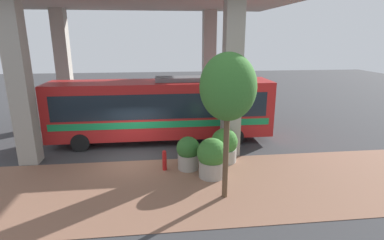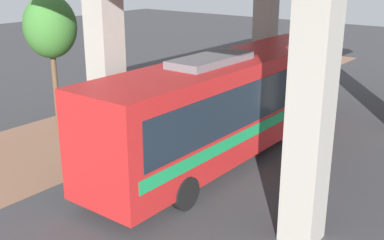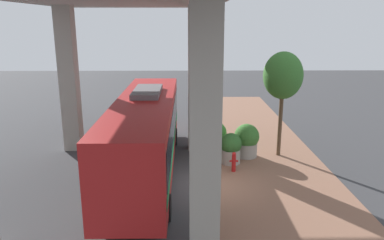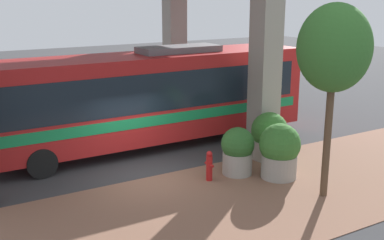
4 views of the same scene
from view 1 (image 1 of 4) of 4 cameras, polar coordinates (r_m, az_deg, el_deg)
ground_plane at (r=15.66m, az=-11.07°, el=-7.70°), size 80.00×80.00×0.00m
sidewalk_strip at (r=12.96m, az=-12.05°, el=-12.88°), size 6.00×40.00×0.02m
overpass at (r=18.45m, az=-11.37°, el=19.21°), size 9.40×18.21×8.52m
bus at (r=17.79m, az=-5.78°, el=2.44°), size 2.72×12.90×3.86m
fire_hydrant at (r=14.26m, az=-5.27°, el=-7.63°), size 0.42×0.20×1.01m
planter_front at (r=15.14m, az=6.19°, el=-4.88°), size 1.33×1.33×1.73m
planter_middle at (r=14.23m, az=-0.74°, el=-6.27°), size 1.10×1.10×1.61m
planter_back at (r=13.44m, az=3.81°, el=-7.17°), size 1.34×1.34×1.82m
street_tree_near at (r=10.82m, az=6.87°, el=6.06°), size 2.06×2.06×5.62m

